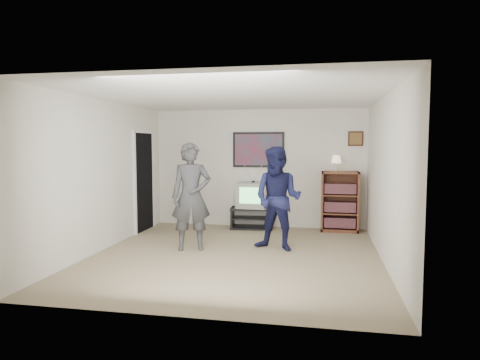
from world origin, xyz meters
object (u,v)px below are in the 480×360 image
(media_stand, at_px, (252,218))
(bookshelf, at_px, (340,201))
(person_tall, at_px, (191,196))
(crt_television, at_px, (253,195))
(person_short, at_px, (278,199))

(media_stand, height_order, bookshelf, bookshelf)
(bookshelf, xyz_separation_m, person_tall, (-2.50, -2.03, 0.29))
(media_stand, bearing_deg, bookshelf, -3.61)
(media_stand, height_order, person_tall, person_tall)
(media_stand, relative_size, crt_television, 1.46)
(media_stand, bearing_deg, person_short, -72.75)
(crt_television, height_order, bookshelf, bookshelf)
(person_tall, bearing_deg, person_short, -9.68)
(person_short, bearing_deg, crt_television, 128.13)
(bookshelf, xyz_separation_m, person_short, (-1.08, -1.79, 0.25))
(media_stand, xyz_separation_m, crt_television, (0.03, 0.00, 0.49))
(bookshelf, bearing_deg, media_stand, -178.41)
(crt_television, xyz_separation_m, bookshelf, (1.77, 0.05, -0.10))
(crt_television, distance_m, person_tall, 2.12)
(bookshelf, distance_m, person_tall, 3.24)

